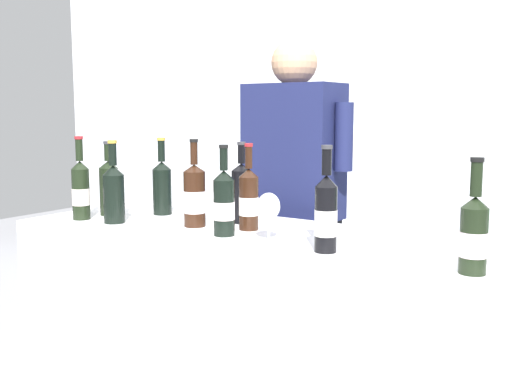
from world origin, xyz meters
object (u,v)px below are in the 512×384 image
wine_bottle_9 (326,213)px  wine_bottle_3 (224,203)px  wine_bottle_1 (162,186)px  wine_bottle_7 (249,199)px  wine_glass (269,208)px  person_server (293,235)px  wine_bottle_0 (241,191)px  wine_bottle_2 (195,196)px  wine_bottle_8 (81,189)px  wine_bottle_5 (474,234)px  wine_bottle_4 (114,192)px  wine_bottle_6 (109,186)px

wine_bottle_9 → wine_bottle_3: bearing=176.2°
wine_bottle_1 → wine_bottle_7: (0.50, -0.08, -0.01)m
wine_bottle_3 → wine_glass: wine_bottle_3 is taller
wine_glass → wine_bottle_3: bearing=-179.7°
wine_bottle_3 → wine_bottle_7: 0.14m
wine_bottle_3 → person_server: (-0.12, 0.70, -0.25)m
wine_bottle_9 → person_server: size_ratio=0.19×
wine_bottle_7 → wine_bottle_0: bearing=135.3°
wine_bottle_2 → wine_bottle_8: size_ratio=0.99×
person_server → wine_bottle_5: bearing=-36.8°
wine_bottle_2 → person_server: person_server is taller
wine_bottle_5 → wine_bottle_8: bearing=-179.2°
wine_bottle_8 → wine_bottle_9: bearing=1.7°
wine_bottle_3 → wine_bottle_7: (0.01, 0.14, -0.00)m
wine_glass → person_server: size_ratio=0.10×
wine_bottle_7 → wine_glass: size_ratio=1.93×
wine_bottle_1 → wine_bottle_7: 0.51m
wine_bottle_0 → wine_bottle_1: wine_bottle_1 is taller
wine_bottle_1 → wine_bottle_8: wine_bottle_8 is taller
wine_bottle_8 → person_server: size_ratio=0.19×
wine_bottle_0 → wine_bottle_2: size_ratio=0.96×
wine_bottle_1 → wine_bottle_3: wine_bottle_1 is taller
wine_bottle_3 → wine_bottle_2: bearing=158.7°
wine_bottle_2 → wine_bottle_4: bearing=-159.5°
person_server → wine_bottle_0: bearing=-86.4°
wine_bottle_9 → wine_glass: 0.23m
wine_bottle_7 → person_server: (-0.13, 0.57, -0.25)m
wine_bottle_3 → wine_bottle_5: (0.87, -0.04, -0.01)m
wine_bottle_7 → wine_bottle_3: bearing=-96.2°
wine_bottle_3 → person_server: bearing=99.7°
wine_bottle_0 → wine_bottle_7: bearing=-44.7°
wine_bottle_0 → wine_bottle_6: 0.60m
wine_bottle_2 → wine_bottle_4: (-0.31, -0.12, 0.01)m
wine_bottle_1 → wine_bottle_4: 0.26m
wine_bottle_4 → wine_bottle_8: 0.17m
wine_bottle_0 → wine_bottle_4: wine_bottle_4 is taller
wine_bottle_2 → wine_bottle_3: size_ratio=1.04×
wine_bottle_6 → wine_bottle_8: (-0.02, -0.14, -0.00)m
wine_bottle_1 → wine_bottle_9: (0.90, -0.24, -0.00)m
wine_bottle_4 → wine_bottle_1: bearing=84.4°
wine_bottle_5 → wine_glass: (-0.68, 0.04, 0.00)m
wine_bottle_5 → wine_bottle_9: 0.45m
wine_bottle_8 → wine_bottle_9: size_ratio=1.01×
wine_bottle_3 → wine_bottle_8: bearing=-175.0°
wine_bottle_2 → wine_bottle_5: size_ratio=1.05×
wine_bottle_4 → wine_bottle_8: (-0.17, -0.02, -0.00)m
wine_bottle_0 → wine_bottle_3: wine_bottle_3 is taller
wine_bottle_6 → person_server: 0.87m
person_server → wine_bottle_3: bearing=-80.3°
wine_bottle_4 → wine_bottle_2: bearing=20.5°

